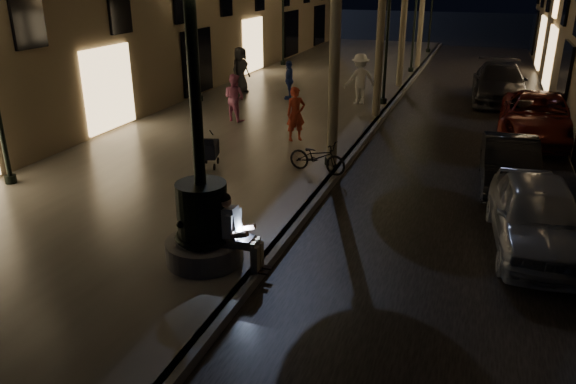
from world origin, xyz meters
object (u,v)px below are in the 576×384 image
at_px(stroller, 209,150).
at_px(car_rear, 499,83).
at_px(lamp_curb_d, 432,3).
at_px(car_second, 510,164).
at_px(lamp_left_b, 195,23).
at_px(lamp_curb_c, 416,11).
at_px(pedestrian_pink, 234,98).
at_px(pedestrian_dark, 240,70).
at_px(fountain_lamppost, 202,209).
at_px(lamp_curb_b, 388,24).
at_px(pedestrian_red, 296,114).
at_px(lamp_curb_a, 333,51).
at_px(seated_man_laptop, 235,229).
at_px(car_front, 538,216).
at_px(pedestrian_white, 360,79).
at_px(lamp_left_c, 283,8).
at_px(car_third, 539,117).
at_px(bicycle, 317,157).
at_px(pedestrian_blue, 289,80).

xyz_separation_m(stroller, car_rear, (7.27, 12.26, 0.07)).
height_order(lamp_curb_d, car_second, lamp_curb_d).
bearing_deg(car_rear, lamp_left_b, -158.32).
distance_m(lamp_curb_c, pedestrian_pink, 13.41).
bearing_deg(pedestrian_dark, fountain_lamppost, -139.26).
height_order(lamp_curb_b, pedestrian_red, lamp_curb_b).
height_order(lamp_curb_a, lamp_curb_d, same).
bearing_deg(seated_man_laptop, fountain_lamppost, 180.00).
bearing_deg(car_front, pedestrian_white, 113.92).
height_order(lamp_curb_a, pedestrian_white, lamp_curb_a).
xyz_separation_m(lamp_curb_c, car_second, (4.56, -15.66, -2.62)).
bearing_deg(lamp_left_c, seated_man_laptop, -72.32).
bearing_deg(pedestrian_pink, pedestrian_red, 165.78).
bearing_deg(lamp_curb_d, seated_man_laptop, -90.17).
bearing_deg(pedestrian_pink, lamp_left_b, -26.78).
bearing_deg(pedestrian_white, lamp_curb_b, 170.11).
height_order(seated_man_laptop, car_second, seated_man_laptop).
bearing_deg(car_rear, car_third, -79.94).
bearing_deg(car_second, pedestrian_dark, 141.35).
bearing_deg(bicycle, lamp_left_c, 31.98).
relative_size(lamp_curb_a, bicycle, 3.03).
xyz_separation_m(stroller, pedestrian_white, (2.07, 8.89, 0.49)).
distance_m(fountain_lamppost, stroller, 5.28).
relative_size(car_second, bicycle, 2.35).
height_order(lamp_curb_b, lamp_curb_d, same).
relative_size(fountain_lamppost, lamp_curb_b, 1.08).
xyz_separation_m(fountain_lamppost, car_second, (5.26, 6.34, -0.60)).
xyz_separation_m(lamp_left_b, pedestrian_red, (5.48, -4.08, -2.21)).
height_order(fountain_lamppost, pedestrian_dark, fountain_lamppost).
distance_m(seated_man_laptop, lamp_curb_c, 22.12).
xyz_separation_m(fountain_lamppost, lamp_curb_a, (0.70, 6.00, 2.02)).
distance_m(pedestrian_red, pedestrian_blue, 6.04).
bearing_deg(pedestrian_dark, pedestrian_white, -76.81).
height_order(lamp_curb_b, lamp_left_b, same).
relative_size(stroller, car_second, 0.26).
bearing_deg(lamp_left_c, stroller, -76.55).
bearing_deg(pedestrian_pink, seated_man_laptop, 130.20).
height_order(car_front, pedestrian_white, pedestrian_white).
distance_m(lamp_curb_c, pedestrian_red, 14.34).
height_order(lamp_curb_c, car_rear, lamp_curb_c).
xyz_separation_m(stroller, pedestrian_dark, (-3.27, 9.47, 0.47)).
relative_size(stroller, pedestrian_white, 0.50).
xyz_separation_m(fountain_lamppost, pedestrian_white, (-0.20, 13.62, -0.04)).
distance_m(lamp_curb_a, pedestrian_dark, 10.52).
distance_m(lamp_left_b, stroller, 8.73).
height_order(lamp_curb_b, lamp_left_c, same).
xyz_separation_m(fountain_lamppost, pedestrian_blue, (-3.10, 13.55, -0.23)).
xyz_separation_m(lamp_curb_d, pedestrian_white, (-0.90, -16.38, -2.06)).
distance_m(lamp_curb_b, car_second, 9.29).
bearing_deg(car_rear, car_front, -89.14).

